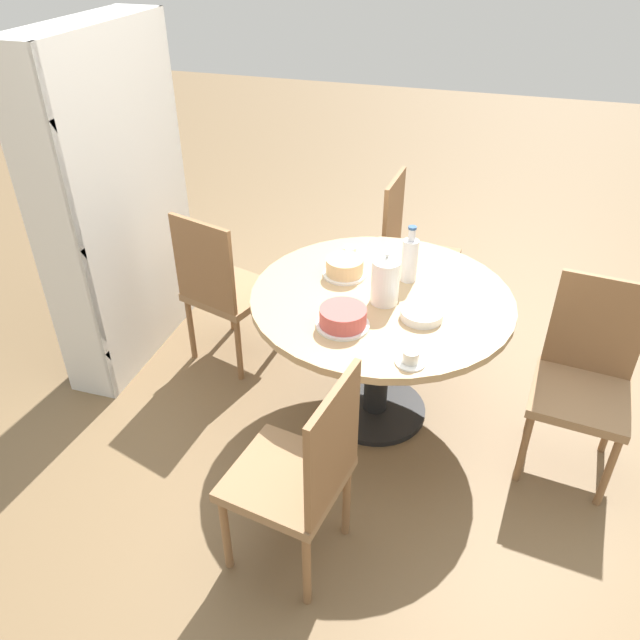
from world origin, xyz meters
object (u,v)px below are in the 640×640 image
bookshelf (120,208)px  cake_main (343,318)px  cup_a (350,253)px  chair_d (411,250)px  cup_b (411,358)px  water_bottle (410,259)px  chair_c (584,377)px  cake_second (345,268)px  chair_a (223,287)px  coffee_pot (385,280)px  chair_b (301,473)px

bookshelf → cake_main: (-0.52, -1.39, -0.12)m
bookshelf → cup_a: bookshelf is taller
chair_d → bookshelf: (-0.74, 1.50, 0.40)m
cup_a → cup_b: size_ratio=1.00×
bookshelf → water_bottle: size_ratio=6.37×
chair_c → cake_second: size_ratio=4.37×
chair_a → cup_b: bearing=165.9°
cup_a → chair_c: bearing=-107.2°
chair_d → cup_a: size_ratio=7.59×
coffee_pot → cake_second: 0.31m
cup_b → chair_b: bearing=146.8°
chair_b → bookshelf: bookshelf is taller
bookshelf → cup_a: (0.11, -1.26, -0.14)m
chair_b → cup_a: chair_b is taller
bookshelf → water_bottle: 1.60m
coffee_pot → chair_c: bearing=-89.6°
water_bottle → cup_a: 0.37m
chair_d → cake_second: size_ratio=4.37×
water_bottle → cake_second: (-0.05, 0.31, -0.07)m
chair_d → cake_main: size_ratio=3.97×
bookshelf → cup_b: 1.86m
cake_main → chair_d: bearing=-4.9°
water_bottle → cake_main: water_bottle is taller
coffee_pot → cup_a: 0.47m
chair_c → cake_second: bearing=178.2°
cake_second → water_bottle: bearing=-81.4°
chair_b → cup_a: size_ratio=7.59×
cup_a → cup_b: (-0.80, -0.46, 0.00)m
chair_c → bookshelf: (0.26, 2.46, 0.40)m
chair_c → cake_main: (-0.25, 1.07, 0.28)m
chair_b → coffee_pot: coffee_pot is taller
cake_main → cup_a: bearing=11.8°
cup_a → cake_main: bearing=-168.2°
cake_main → cup_b: 0.37m
cake_second → cup_a: size_ratio=1.74×
chair_b → chair_d: size_ratio=1.00×
chair_d → coffee_pot: bearing=-174.7°
chair_a → chair_c: same height
chair_b → bookshelf: (1.17, 1.41, 0.40)m
bookshelf → cake_main: 1.49m
cup_a → chair_b: bearing=-173.4°
chair_a → bookshelf: bearing=16.4°
coffee_pot → water_bottle: 0.24m
chair_a → coffee_pot: coffee_pot is taller
chair_b → water_bottle: size_ratio=3.28×
water_bottle → cup_a: bearing=66.6°
cup_a → chair_a: bearing=99.1°
bookshelf → coffee_pot: size_ratio=7.22×
chair_b → cake_second: (1.08, 0.12, 0.28)m
chair_c → coffee_pot: size_ratio=3.72×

